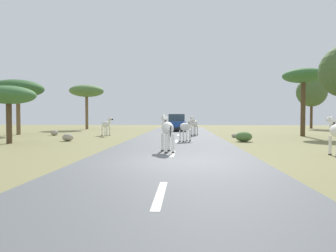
% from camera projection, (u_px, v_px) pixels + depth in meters
% --- Properties ---
extents(ground_plane, '(90.00, 90.00, 0.00)m').
position_uv_depth(ground_plane, '(176.00, 163.00, 9.36)').
color(ground_plane, olive).
extents(road, '(6.00, 64.00, 0.05)m').
position_uv_depth(road, '(170.00, 162.00, 9.37)').
color(road, '#56595B').
rests_on(road, ground_plane).
extents(lane_markings, '(0.16, 56.00, 0.01)m').
position_uv_depth(lane_markings, '(169.00, 167.00, 8.37)').
color(lane_markings, silver).
rests_on(lane_markings, road).
extents(zebra_0, '(0.75, 1.59, 1.54)m').
position_uv_depth(zebra_0, '(194.00, 124.00, 22.86)').
color(zebra_0, silver).
rests_on(zebra_0, road).
extents(zebra_1, '(1.31, 1.22, 1.50)m').
position_uv_depth(zebra_1, '(106.00, 124.00, 23.15)').
color(zebra_1, silver).
rests_on(zebra_1, ground_plane).
extents(zebra_2, '(0.74, 1.66, 1.60)m').
position_uv_depth(zebra_2, '(167.00, 129.00, 11.98)').
color(zebra_2, silver).
rests_on(zebra_2, road).
extents(zebra_3, '(1.07, 1.29, 1.41)m').
position_uv_depth(zebra_3, '(186.00, 127.00, 17.16)').
color(zebra_3, silver).
rests_on(zebra_3, road).
extents(car_0, '(2.22, 4.44, 1.74)m').
position_uv_depth(car_0, '(175.00, 122.00, 37.09)').
color(car_0, silver).
rests_on(car_0, road).
extents(car_1, '(2.24, 4.45, 1.74)m').
position_uv_depth(car_1, '(176.00, 123.00, 30.60)').
color(car_1, '#1E479E').
rests_on(car_1, road).
extents(tree_0, '(4.13, 4.13, 5.41)m').
position_uv_depth(tree_0, '(87.00, 91.00, 35.70)').
color(tree_0, brown).
rests_on(tree_0, ground_plane).
extents(tree_1, '(4.15, 4.15, 4.60)m').
position_uv_depth(tree_1, '(18.00, 89.00, 24.44)').
color(tree_1, brown).
rests_on(tree_1, ground_plane).
extents(tree_2, '(3.12, 3.12, 5.22)m').
position_uv_depth(tree_2, '(303.00, 77.00, 22.45)').
color(tree_2, '#4C3823').
rests_on(tree_2, ground_plane).
extents(tree_3, '(3.78, 3.78, 6.60)m').
position_uv_depth(tree_3, '(312.00, 92.00, 37.64)').
color(tree_3, '#4C3823').
rests_on(tree_3, ground_plane).
extents(tree_5, '(2.87, 2.87, 3.22)m').
position_uv_depth(tree_5, '(9.00, 96.00, 16.21)').
color(tree_5, '#4C3823').
rests_on(tree_5, ground_plane).
extents(bush_0, '(0.99, 0.89, 0.60)m').
position_uv_depth(bush_0, '(244.00, 137.00, 17.57)').
color(bush_0, '#4C7038').
rests_on(bush_0, ground_plane).
extents(rock_0, '(0.61, 0.57, 0.45)m').
position_uv_depth(rock_0, '(54.00, 133.00, 23.54)').
color(rock_0, '#A89E8C').
rests_on(rock_0, ground_plane).
extents(rock_2, '(0.40, 0.35, 0.27)m').
position_uv_depth(rock_2, '(234.00, 136.00, 21.08)').
color(rock_2, gray).
rests_on(rock_2, ground_plane).
extents(rock_3, '(0.69, 0.57, 0.45)m').
position_uv_depth(rock_3, '(68.00, 137.00, 18.01)').
color(rock_3, '#A89E8C').
rests_on(rock_3, ground_plane).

